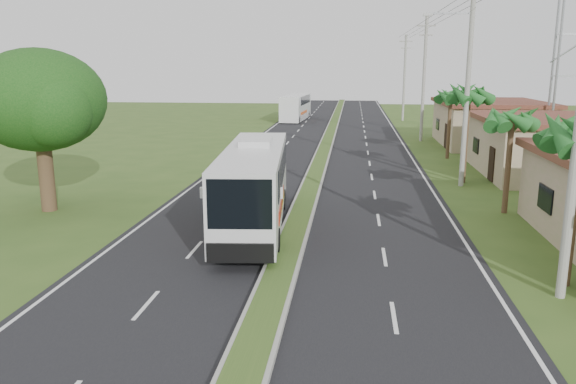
# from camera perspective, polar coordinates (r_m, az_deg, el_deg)

# --- Properties ---
(ground) EXTENTS (180.00, 180.00, 0.00)m
(ground) POSITION_cam_1_polar(r_m,az_deg,el_deg) (16.04, -2.14, -12.04)
(ground) COLOR #35511D
(ground) RESTS_ON ground
(road_asphalt) EXTENTS (14.00, 160.00, 0.02)m
(road_asphalt) POSITION_cam_1_polar(r_m,az_deg,el_deg) (35.11, 2.78, 1.65)
(road_asphalt) COLOR black
(road_asphalt) RESTS_ON ground
(median_strip) EXTENTS (1.20, 160.00, 0.18)m
(median_strip) POSITION_cam_1_polar(r_m,az_deg,el_deg) (35.10, 2.79, 1.80)
(median_strip) COLOR gray
(median_strip) RESTS_ON ground
(lane_edge_left) EXTENTS (0.12, 160.00, 0.01)m
(lane_edge_left) POSITION_cam_1_polar(r_m,az_deg,el_deg) (36.17, -7.87, 1.85)
(lane_edge_left) COLOR silver
(lane_edge_left) RESTS_ON ground
(lane_edge_right) EXTENTS (0.12, 160.00, 0.01)m
(lane_edge_right) POSITION_cam_1_polar(r_m,az_deg,el_deg) (35.32, 13.69, 1.35)
(lane_edge_right) COLOR silver
(lane_edge_right) RESTS_ON ground
(shop_mid) EXTENTS (7.60, 10.60, 3.67)m
(shop_mid) POSITION_cam_1_polar(r_m,az_deg,el_deg) (38.55, 24.34, 4.31)
(shop_mid) COLOR tan
(shop_mid) RESTS_ON ground
(shop_far) EXTENTS (8.60, 11.60, 3.82)m
(shop_far) POSITION_cam_1_polar(r_m,az_deg,el_deg) (51.97, 19.75, 6.64)
(shop_far) COLOR tan
(shop_far) RESTS_ON ground
(palm_verge_b) EXTENTS (2.40, 2.40, 5.05)m
(palm_verge_b) POSITION_cam_1_polar(r_m,az_deg,el_deg) (27.45, 21.81, 6.86)
(palm_verge_b) COLOR #473321
(palm_verge_b) RESTS_ON ground
(palm_verge_c) EXTENTS (2.40, 2.40, 5.85)m
(palm_verge_c) POSITION_cam_1_polar(r_m,az_deg,el_deg) (34.07, 17.90, 9.40)
(palm_verge_c) COLOR #473321
(palm_verge_c) RESTS_ON ground
(palm_verge_d) EXTENTS (2.40, 2.40, 5.25)m
(palm_verge_d) POSITION_cam_1_polar(r_m,az_deg,el_deg) (43.03, 16.22, 9.29)
(palm_verge_d) COLOR #473321
(palm_verge_d) RESTS_ON ground
(shade_tree) EXTENTS (6.30, 6.00, 7.54)m
(shade_tree) POSITION_cam_1_polar(r_m,az_deg,el_deg) (28.37, -24.11, 8.19)
(shade_tree) COLOR #473321
(shade_tree) RESTS_ON ground
(utility_pole_b) EXTENTS (3.20, 0.28, 12.00)m
(utility_pole_b) POSITION_cam_1_polar(r_m,az_deg,el_deg) (32.99, 17.80, 11.29)
(utility_pole_b) COLOR gray
(utility_pole_b) RESTS_ON ground
(utility_pole_c) EXTENTS (1.60, 0.28, 11.00)m
(utility_pole_c) POSITION_cam_1_polar(r_m,az_deg,el_deg) (52.78, 13.64, 11.18)
(utility_pole_c) COLOR gray
(utility_pole_c) RESTS_ON ground
(utility_pole_d) EXTENTS (1.60, 0.28, 10.50)m
(utility_pole_d) POSITION_cam_1_polar(r_m,az_deg,el_deg) (72.68, 11.74, 11.38)
(utility_pole_d) COLOR gray
(utility_pole_d) RESTS_ON ground
(coach_bus_main) EXTENTS (3.35, 11.43, 3.64)m
(coach_bus_main) POSITION_cam_1_polar(r_m,az_deg,el_deg) (23.63, -3.43, 1.17)
(coach_bus_main) COLOR silver
(coach_bus_main) RESTS_ON ground
(coach_bus_far) EXTENTS (2.95, 11.01, 3.17)m
(coach_bus_far) POSITION_cam_1_polar(r_m,az_deg,el_deg) (71.99, 0.80, 8.74)
(coach_bus_far) COLOR white
(coach_bus_far) RESTS_ON ground
(motorcyclist) EXTENTS (1.84, 1.12, 2.28)m
(motorcyclist) POSITION_cam_1_polar(r_m,az_deg,el_deg) (24.68, -3.44, -1.16)
(motorcyclist) COLOR black
(motorcyclist) RESTS_ON ground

